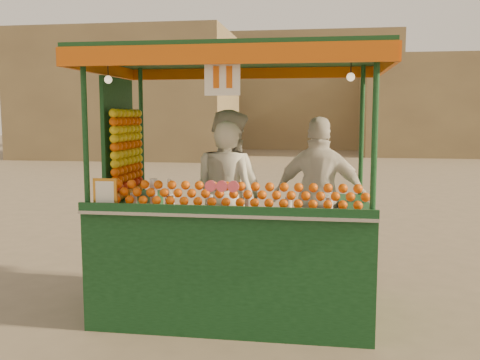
# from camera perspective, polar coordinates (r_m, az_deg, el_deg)

# --- Properties ---
(ground) EXTENTS (90.00, 90.00, 0.00)m
(ground) POSITION_cam_1_polar(r_m,az_deg,el_deg) (5.98, 4.04, -13.17)
(ground) COLOR brown
(ground) RESTS_ON ground
(building_left) EXTENTS (10.00, 6.00, 6.00)m
(building_left) POSITION_cam_1_polar(r_m,az_deg,el_deg) (27.30, -11.66, 8.74)
(building_left) COLOR #8F7A51
(building_left) RESTS_ON ground
(building_right) EXTENTS (9.00, 6.00, 5.00)m
(building_right) POSITION_cam_1_polar(r_m,az_deg,el_deg) (30.32, 21.39, 7.26)
(building_right) COLOR #8F7A51
(building_right) RESTS_ON ground
(building_center) EXTENTS (14.00, 7.00, 7.00)m
(building_center) POSITION_cam_1_polar(r_m,az_deg,el_deg) (35.71, 4.86, 9.18)
(building_center) COLOR #8F7A51
(building_center) RESTS_ON ground
(juice_cart) EXTENTS (2.95, 1.91, 2.68)m
(juice_cart) POSITION_cam_1_polar(r_m,az_deg,el_deg) (5.54, -1.23, -5.32)
(juice_cart) COLOR #0D3315
(juice_cart) RESTS_ON ground
(vendor_left) EXTENTS (0.70, 0.55, 1.68)m
(vendor_left) POSITION_cam_1_polar(r_m,az_deg,el_deg) (5.78, -1.32, -2.02)
(vendor_left) COLOR silver
(vendor_left) RESTS_ON ground
(vendor_middle) EXTENTS (1.10, 1.06, 1.79)m
(vendor_middle) POSITION_cam_1_polar(r_m,az_deg,el_deg) (5.94, -1.24, -1.23)
(vendor_middle) COLOR silver
(vendor_middle) RESTS_ON ground
(vendor_right) EXTENTS (1.05, 0.53, 1.72)m
(vendor_right) POSITION_cam_1_polar(r_m,az_deg,el_deg) (5.82, 8.44, -1.82)
(vendor_right) COLOR silver
(vendor_right) RESTS_ON ground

